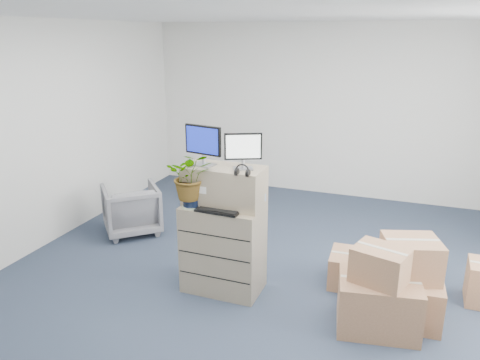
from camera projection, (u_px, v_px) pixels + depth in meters
name	position (u px, v px, depth m)	size (l,w,h in m)	color
ground	(262.00, 294.00, 4.91)	(7.00, 7.00, 0.00)	#232B3F
wall_back	(329.00, 111.00, 7.63)	(6.00, 0.02, 2.80)	silver
filing_cabinet_lower	(223.00, 248.00, 4.89)	(0.81, 0.49, 0.94)	gray
filing_cabinet_upper	(224.00, 186.00, 4.73)	(0.81, 0.40, 0.40)	gray
monitor_left	(203.00, 143.00, 4.65)	(0.41, 0.20, 0.41)	#99999E
monitor_right	(243.00, 149.00, 4.52)	(0.35, 0.21, 0.36)	#99999E
headphones	(242.00, 171.00, 4.40)	(0.14, 0.14, 0.01)	black
keyboard	(218.00, 211.00, 4.60)	(0.44, 0.18, 0.02)	black
mouse	(252.00, 213.00, 4.53)	(0.10, 0.06, 0.03)	silver
water_bottle	(231.00, 193.00, 4.77)	(0.07, 0.07, 0.24)	#999DA1
phone_dock	(218.00, 201.00, 4.78)	(0.06, 0.05, 0.12)	silver
external_drive	(253.00, 204.00, 4.72)	(0.18, 0.13, 0.05)	black
tissue_box	(254.00, 197.00, 4.74)	(0.22, 0.11, 0.08)	#3882C1
potted_plant	(191.00, 182.00, 4.65)	(0.58, 0.61, 0.47)	#A9C39D
office_chair	(131.00, 207.00, 6.35)	(0.71, 0.66, 0.73)	slate
cardboard_boxes	(404.00, 286.00, 4.47)	(1.99, 1.34, 0.82)	#936447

